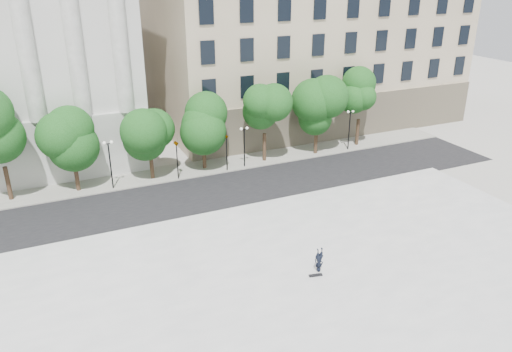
% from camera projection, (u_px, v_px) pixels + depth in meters
% --- Properties ---
extents(ground, '(160.00, 160.00, 0.00)m').
position_uv_depth(ground, '(304.00, 322.00, 27.37)').
color(ground, '#BAB8B0').
rests_on(ground, ground).
extents(plaza, '(44.00, 22.00, 0.45)m').
position_uv_depth(plaza, '(279.00, 289.00, 29.80)').
color(plaza, white).
rests_on(plaza, ground).
extents(street, '(60.00, 8.00, 0.02)m').
position_uv_depth(street, '(199.00, 196.00, 42.47)').
color(street, black).
rests_on(street, ground).
extents(far_sidewalk, '(60.00, 4.00, 0.12)m').
position_uv_depth(far_sidewalk, '(179.00, 172.00, 47.49)').
color(far_sidewalk, '#A5A298').
rests_on(far_sidewalk, ground).
extents(building_east, '(36.00, 26.15, 23.00)m').
position_uv_depth(building_east, '(292.00, 26.00, 63.42)').
color(building_east, beige).
rests_on(building_east, ground).
extents(traffic_light_west, '(0.56, 1.93, 4.26)m').
position_uv_depth(traffic_light_west, '(176.00, 141.00, 44.43)').
color(traffic_light_west, black).
rests_on(traffic_light_west, ground).
extents(traffic_light_east, '(0.51, 1.77, 4.20)m').
position_uv_depth(traffic_light_east, '(226.00, 134.00, 46.30)').
color(traffic_light_east, black).
rests_on(traffic_light_east, ground).
extents(person_lying, '(0.68, 1.66, 0.44)m').
position_uv_depth(person_lying, '(319.00, 268.00, 31.13)').
color(person_lying, black).
rests_on(person_lying, plaza).
extents(skateboard, '(0.86, 0.38, 0.09)m').
position_uv_depth(skateboard, '(316.00, 275.00, 30.71)').
color(skateboard, black).
rests_on(skateboard, plaza).
extents(street_trees, '(44.42, 5.09, 7.71)m').
position_uv_depth(street_trees, '(172.00, 124.00, 44.93)').
color(street_trees, '#382619').
rests_on(street_trees, ground).
extents(lamp_posts, '(38.23, 0.28, 4.55)m').
position_uv_depth(lamp_posts, '(177.00, 148.00, 45.01)').
color(lamp_posts, black).
rests_on(lamp_posts, ground).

